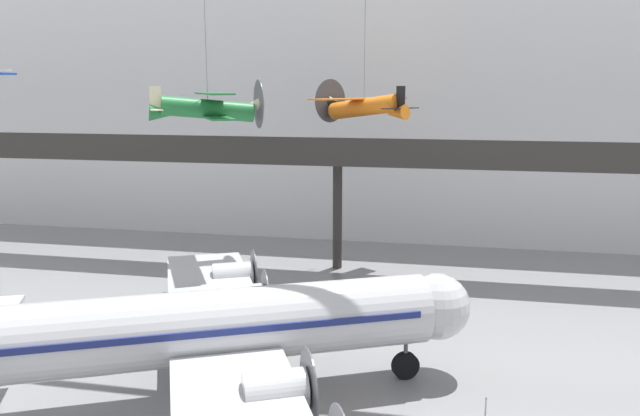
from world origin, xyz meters
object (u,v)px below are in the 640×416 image
object	(u,v)px
suspended_plane_orange_highwing	(364,106)
stanchion_barrier	(485,414)
airliner_silver_main	(204,328)
suspended_plane_green_biplane	(208,108)
info_sign_pedestal	(308,404)

from	to	relation	value
suspended_plane_orange_highwing	stanchion_barrier	bearing A→B (deg)	145.12
airliner_silver_main	suspended_plane_green_biplane	distance (m)	16.19
info_sign_pedestal	airliner_silver_main	bearing A→B (deg)	-163.78
suspended_plane_orange_highwing	info_sign_pedestal	bearing A→B (deg)	125.36
suspended_plane_green_biplane	info_sign_pedestal	size ratio (longest dim) A/B	7.69
stanchion_barrier	airliner_silver_main	bearing A→B (deg)	-176.51
airliner_silver_main	suspended_plane_green_biplane	size ratio (longest dim) A/B	2.88
stanchion_barrier	info_sign_pedestal	world-z (taller)	info_sign_pedestal
suspended_plane_green_biplane	suspended_plane_orange_highwing	bearing A→B (deg)	14.71
airliner_silver_main	info_sign_pedestal	bearing A→B (deg)	-27.69
airliner_silver_main	suspended_plane_orange_highwing	size ratio (longest dim) A/B	2.87
suspended_plane_green_biplane	info_sign_pedestal	bearing A→B (deg)	-83.44
suspended_plane_orange_highwing	stanchion_barrier	distance (m)	24.64
suspended_plane_green_biplane	suspended_plane_orange_highwing	xyz separation A→B (m)	(8.53, 8.06, -0.06)
airliner_silver_main	suspended_plane_green_biplane	world-z (taller)	suspended_plane_green_biplane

